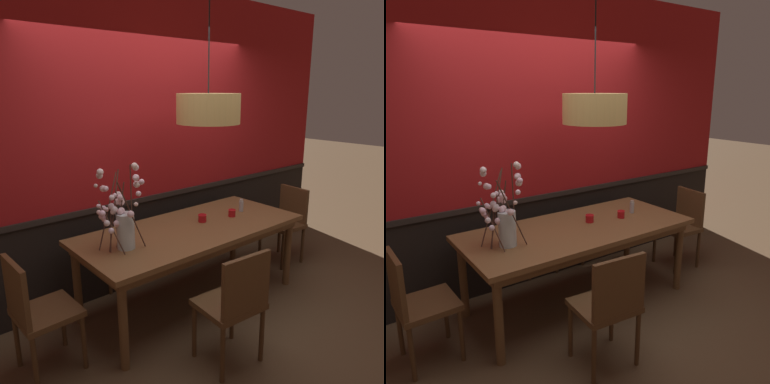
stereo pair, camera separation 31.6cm
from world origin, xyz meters
The scene contains 13 objects.
ground_plane centered at (0.00, 0.00, 0.00)m, with size 24.00×24.00×0.00m, color brown.
back_wall centered at (0.00, 0.70, 1.48)m, with size 5.48×0.14×2.98m.
dining_table centered at (0.00, 0.00, 0.69)m, with size 2.14×0.95×0.77m.
chair_far_side_right centered at (0.34, 0.86, 0.51)m, with size 0.42×0.42×0.89m.
chair_far_side_left centered at (-0.37, 0.91, 0.53)m, with size 0.43×0.44×0.96m.
chair_head_east_end centered at (1.47, 0.00, 0.51)m, with size 0.44×0.46×0.89m.
chair_near_side_left centered at (-0.33, -0.87, 0.53)m, with size 0.48×0.43×0.92m.
chair_head_west_end centered at (-1.46, -0.02, 0.51)m, with size 0.43×0.42×0.91m.
vase_with_blossoms centered at (-0.73, -0.01, 1.01)m, with size 0.42×0.50×0.68m.
candle_holder_nearer_center centered at (0.16, 0.04, 0.81)m, with size 0.08×0.08×0.07m.
candle_holder_nearer_edge centered at (0.50, -0.04, 0.81)m, with size 0.08×0.08×0.07m.
condiment_bottle centered at (0.69, 0.02, 0.83)m, with size 0.05×0.05×0.13m.
pendant_lamp centered at (0.13, -0.07, 1.84)m, with size 0.56×0.56×1.27m.
Camera 1 is at (-2.16, -2.53, 2.01)m, focal length 35.66 mm.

